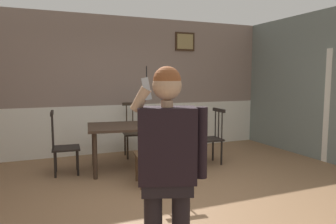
{
  "coord_description": "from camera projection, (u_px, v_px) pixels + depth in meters",
  "views": [
    {
      "loc": [
        -1.61,
        -3.53,
        1.58
      ],
      "look_at": [
        -0.35,
        -0.5,
        1.22
      ],
      "focal_mm": 33.89,
      "sensor_mm": 36.0,
      "label": 1
    }
  ],
  "objects": [
    {
      "name": "ground_plane",
      "position": [
        178.0,
        202.0,
        4.03
      ],
      "size": [
        7.47,
        7.47,
        0.0
      ],
      "primitive_type": "plane",
      "color": "#846042"
    },
    {
      "name": "room_back_partition",
      "position": [
        119.0,
        88.0,
        6.66
      ],
      "size": [
        6.79,
        0.17,
        2.83
      ],
      "color": "gray",
      "rests_on": "ground_plane"
    },
    {
      "name": "dining_table",
      "position": [
        142.0,
        129.0,
        5.45
      ],
      "size": [
        1.92,
        1.23,
        0.77
      ],
      "rotation": [
        0.0,
        0.0,
        -0.14
      ],
      "color": "#38281E",
      "rests_on": "ground_plane"
    },
    {
      "name": "chair_near_window",
      "position": [
        211.0,
        138.0,
        5.79
      ],
      "size": [
        0.43,
        0.43,
        1.01
      ],
      "rotation": [
        0.0,
        0.0,
        1.52
      ],
      "color": "black",
      "rests_on": "ground_plane"
    },
    {
      "name": "chair_by_doorway",
      "position": [
        152.0,
        154.0,
        4.62
      ],
      "size": [
        0.52,
        0.52,
        0.93
      ],
      "rotation": [
        0.0,
        0.0,
        -0.12
      ],
      "color": "#513823",
      "rests_on": "ground_plane"
    },
    {
      "name": "chair_at_table_head",
      "position": [
        63.0,
        146.0,
        5.15
      ],
      "size": [
        0.46,
        0.46,
        1.04
      ],
      "rotation": [
        0.0,
        0.0,
        4.63
      ],
      "color": "black",
      "rests_on": "ground_plane"
    },
    {
      "name": "chair_opposite_corner",
      "position": [
        134.0,
        132.0,
        6.31
      ],
      "size": [
        0.47,
        0.47,
        1.07
      ],
      "rotation": [
        0.0,
        0.0,
        3.02
      ],
      "color": "#2D2319",
      "rests_on": "ground_plane"
    },
    {
      "name": "person_figure",
      "position": [
        168.0,
        161.0,
        2.36
      ],
      "size": [
        0.56,
        0.36,
        1.66
      ],
      "rotation": [
        0.0,
        0.0,
        2.8
      ],
      "color": "black",
      "rests_on": "ground_plane"
    }
  ]
}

